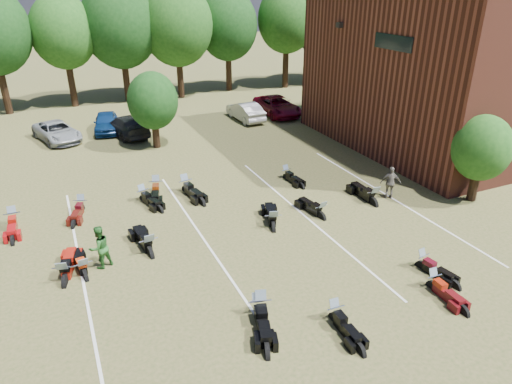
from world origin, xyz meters
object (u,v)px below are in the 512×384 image
person_grey (391,183)px  motorcycle_14 (82,211)px  person_green (100,247)px  motorcycle_7 (66,283)px  car_4 (106,122)px  motorcycle_3 (334,321)px

person_grey → motorcycle_14: person_grey is taller
person_green → motorcycle_7: bearing=-1.7°
person_grey → motorcycle_7: (-15.45, -0.83, -0.85)m
person_green → motorcycle_7: size_ratio=0.71×
person_green → car_4: bearing=-121.6°
motorcycle_7 → motorcycle_14: 5.88m
motorcycle_14 → car_4: bearing=95.6°
motorcycle_7 → motorcycle_14: (1.13, 5.77, 0.00)m
motorcycle_7 → motorcycle_3: bearing=157.3°
person_grey → motorcycle_3: size_ratio=0.83×
person_grey → motorcycle_7: size_ratio=0.69×
motorcycle_7 → person_green: bearing=-144.7°
car_4 → person_green: (-2.70, -17.77, 0.18)m
car_4 → person_green: 17.98m
car_4 → motorcycle_7: 18.77m
car_4 → motorcycle_14: 12.90m
motorcycle_3 → person_grey: bearing=43.4°
person_grey → motorcycle_3: (-7.66, -6.65, -0.85)m
motorcycle_7 → motorcycle_14: motorcycle_7 is taller
car_4 → person_grey: 20.85m
motorcycle_7 → motorcycle_14: bearing=-87.0°
person_green → motorcycle_3: size_ratio=0.85×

